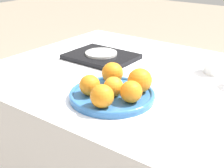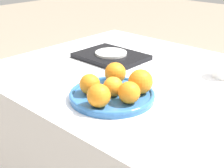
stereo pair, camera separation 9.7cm
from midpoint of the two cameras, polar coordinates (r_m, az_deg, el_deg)
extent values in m
cylinder|color=#336BAD|center=(0.99, 2.81, -2.30)|extent=(0.27, 0.27, 0.02)
torus|color=#336BAD|center=(0.98, 2.82, -1.88)|extent=(0.27, 0.27, 0.01)
sphere|color=orange|center=(0.89, 0.67, -2.22)|extent=(0.07, 0.07, 0.07)
sphere|color=orange|center=(0.96, 3.08, -0.52)|extent=(0.06, 0.06, 0.06)
sphere|color=orange|center=(1.05, 3.25, 1.95)|extent=(0.07, 0.07, 0.07)
sphere|color=orange|center=(0.92, 6.18, -1.63)|extent=(0.07, 0.07, 0.07)
sphere|color=orange|center=(0.97, -1.25, -0.09)|extent=(0.07, 0.07, 0.07)
sphere|color=orange|center=(0.98, 8.06, 0.39)|extent=(0.08, 0.08, 0.08)
cube|color=black|center=(1.35, 1.89, 5.03)|extent=(0.28, 0.22, 0.02)
cylinder|color=silver|center=(1.34, 1.90, 5.63)|extent=(0.14, 0.14, 0.01)
camera|label=1|loc=(0.05, -87.14, 1.25)|focal=50.00mm
camera|label=2|loc=(0.05, 92.86, -1.25)|focal=50.00mm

